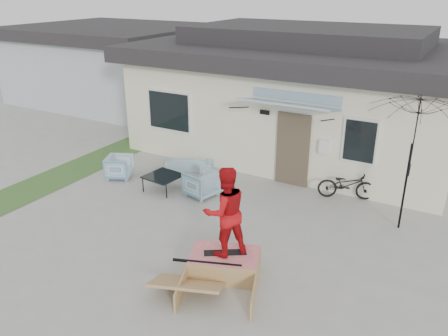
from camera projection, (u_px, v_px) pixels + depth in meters
The scene contains 13 objects.
ground at pixel (172, 248), 9.90m from camera, with size 90.00×90.00×0.00m, color #9A9992.
grass_strip at pixel (71, 172), 13.88m from camera, with size 1.40×8.00×0.01m, color #355C29.
house at pixel (305, 90), 15.61m from camera, with size 10.80×8.49×4.10m.
neighbor_house at pixel (114, 62), 22.07m from camera, with size 8.60×7.60×3.50m.
loveseat at pixel (189, 161), 13.94m from camera, with size 1.42×0.42×0.55m, color teal.
armchair_left at pixel (119, 166), 13.35m from camera, with size 0.71×0.67×0.74m, color teal.
armchair_right at pixel (201, 182), 12.21m from camera, with size 0.76×0.71×0.78m, color teal.
coffee_table at pixel (163, 183), 12.59m from camera, with size 0.88×0.88×0.44m, color black.
bicycle at pixel (347, 182), 12.00m from camera, with size 0.53×1.51×0.96m, color black.
patio_umbrella at pixel (410, 158), 10.05m from camera, with size 2.59×2.49×2.20m.
skate_ramp at pixel (225, 264), 8.94m from camera, with size 1.33×1.77×0.44m, color #A6804F, non-canonical shape.
skateboard at pixel (225, 252), 8.88m from camera, with size 0.83×0.21×0.05m, color black.
skater at pixel (225, 210), 8.53m from camera, with size 0.88×0.68×1.80m, color #B70F13.
Camera 1 is at (5.18, -6.84, 5.35)m, focal length 36.38 mm.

